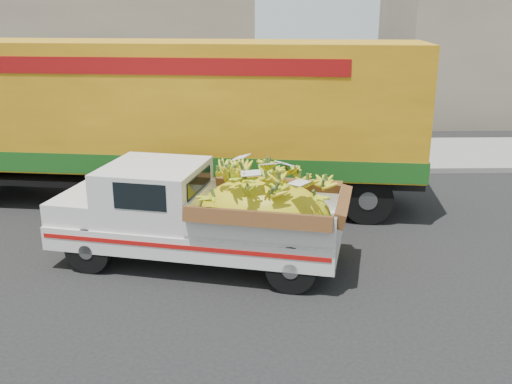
{
  "coord_description": "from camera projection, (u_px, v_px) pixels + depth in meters",
  "views": [
    {
      "loc": [
        0.54,
        -9.28,
        4.39
      ],
      "look_at": [
        0.78,
        0.7,
        1.26
      ],
      "focal_mm": 40.0,
      "sensor_mm": 36.0,
      "label": 1
    }
  ],
  "objects": [
    {
      "name": "pickup_truck",
      "position": [
        219.0,
        214.0,
        10.17
      ],
      "size": [
        5.44,
        3.04,
        1.8
      ],
      "rotation": [
        0.0,
        0.0,
        -0.24
      ],
      "color": "black",
      "rests_on": "ground"
    },
    {
      "name": "sidewalk",
      "position": [
        226.0,
        154.0,
        18.33
      ],
      "size": [
        60.0,
        4.0,
        0.14
      ],
      "primitive_type": "cube",
      "color": "gray",
      "rests_on": "ground"
    },
    {
      "name": "ground",
      "position": [
        213.0,
        271.0,
        10.15
      ],
      "size": [
        100.0,
        100.0,
        0.0
      ],
      "primitive_type": "plane",
      "color": "black",
      "rests_on": "ground"
    },
    {
      "name": "semi_trailer",
      "position": [
        166.0,
        115.0,
        13.34
      ],
      "size": [
        12.05,
        4.13,
        3.8
      ],
      "rotation": [
        0.0,
        0.0,
        -0.14
      ],
      "color": "black",
      "rests_on": "ground"
    },
    {
      "name": "curb",
      "position": [
        224.0,
        171.0,
        16.32
      ],
      "size": [
        60.0,
        0.25,
        0.15
      ],
      "primitive_type": "cube",
      "color": "gray",
      "rests_on": "ground"
    },
    {
      "name": "building_left",
      "position": [
        31.0,
        62.0,
        23.04
      ],
      "size": [
        18.0,
        6.0,
        5.0
      ],
      "primitive_type": "cube",
      "color": "gray",
      "rests_on": "ground"
    }
  ]
}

